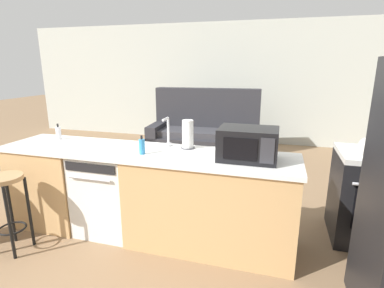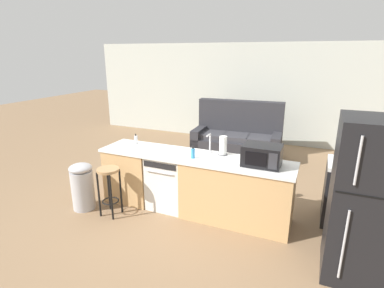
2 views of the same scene
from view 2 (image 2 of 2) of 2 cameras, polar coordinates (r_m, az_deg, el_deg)
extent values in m
plane|color=#896B4C|center=(4.82, -1.51, -12.11)|extent=(24.00, 24.00, 0.00)
cube|color=beige|center=(8.21, 12.99, 9.29)|extent=(10.00, 0.06, 2.60)
cube|color=tan|center=(5.05, -11.15, -5.58)|extent=(0.75, 0.62, 0.86)
cube|color=tan|center=(4.37, 8.44, -9.16)|extent=(1.55, 0.62, 0.86)
cube|color=white|center=(4.40, 0.18, -2.43)|extent=(2.94, 0.66, 0.04)
cube|color=brown|center=(4.74, 0.17, -12.04)|extent=(2.86, 0.56, 0.08)
cube|color=white|center=(4.73, -4.32, -7.04)|extent=(0.58, 0.58, 0.84)
cube|color=black|center=(4.35, -6.23, -4.15)|extent=(0.52, 0.01, 0.08)
cylinder|color=#B2B2B7|center=(4.38, -6.28, -5.43)|extent=(0.44, 0.02, 0.02)
cube|color=black|center=(4.80, 28.36, -8.75)|extent=(0.76, 0.64, 0.85)
cube|color=black|center=(4.48, 28.71, -9.98)|extent=(0.53, 0.01, 0.43)
cylinder|color=silver|center=(4.37, 29.16, -7.41)|extent=(0.61, 0.03, 0.03)
cube|color=silver|center=(4.63, 29.13, -3.71)|extent=(0.76, 0.64, 0.05)
torus|color=black|center=(4.49, 27.14, -3.78)|extent=(0.16, 0.16, 0.01)
torus|color=black|center=(4.53, 31.43, -4.25)|extent=(0.16, 0.16, 0.01)
torus|color=black|center=(4.73, 26.99, -2.75)|extent=(0.16, 0.16, 0.01)
torus|color=black|center=(4.77, 31.07, -3.21)|extent=(0.16, 0.16, 0.01)
cube|color=black|center=(3.62, 30.54, -9.45)|extent=(0.72, 0.70, 1.75)
cylinder|color=#B2B2B7|center=(3.05, 29.12, -2.83)|extent=(0.02, 0.02, 0.47)
cylinder|color=#B2B2B7|center=(3.42, 26.93, -16.79)|extent=(0.02, 0.02, 0.76)
cube|color=black|center=(3.21, 31.76, -8.73)|extent=(0.68, 0.01, 0.01)
cube|color=black|center=(4.08, 13.20, -2.10)|extent=(0.50, 0.36, 0.28)
cube|color=black|center=(3.91, 12.05, -2.84)|extent=(0.27, 0.01, 0.18)
cube|color=#2D2D33|center=(3.88, 15.15, -3.23)|extent=(0.11, 0.01, 0.21)
cylinder|color=silver|center=(4.51, 3.42, -1.46)|extent=(0.07, 0.07, 0.03)
cylinder|color=silver|center=(4.47, 3.45, 0.30)|extent=(0.02, 0.02, 0.26)
cylinder|color=silver|center=(4.37, 3.17, 1.69)|extent=(0.02, 0.14, 0.02)
cylinder|color=#4C4C51|center=(4.44, 5.89, -1.99)|extent=(0.14, 0.14, 0.01)
cylinder|color=white|center=(4.39, 5.94, -0.25)|extent=(0.11, 0.11, 0.27)
cylinder|color=#338CCC|center=(4.26, 0.18, -1.81)|extent=(0.06, 0.06, 0.14)
cylinder|color=black|center=(4.23, 0.18, -0.69)|extent=(0.02, 0.02, 0.04)
cylinder|color=silver|center=(4.99, -10.62, 0.75)|extent=(0.06, 0.06, 0.14)
cylinder|color=black|center=(4.97, -10.68, 1.73)|extent=(0.02, 0.02, 0.04)
sphere|color=silver|center=(4.46, 27.34, -2.69)|extent=(0.17, 0.17, 0.17)
sphere|color=black|center=(4.43, 27.51, -1.53)|extent=(0.03, 0.03, 0.03)
cone|color=silver|center=(4.46, 28.40, -2.60)|extent=(0.08, 0.04, 0.06)
cylinder|color=tan|center=(4.51, -15.72, -4.76)|extent=(0.32, 0.32, 0.04)
cylinder|color=black|center=(4.65, -17.32, -9.23)|extent=(0.03, 0.03, 0.70)
cylinder|color=black|center=(4.51, -15.11, -9.84)|extent=(0.03, 0.03, 0.70)
cylinder|color=black|center=(4.80, -15.58, -8.20)|extent=(0.03, 0.03, 0.70)
cylinder|color=black|center=(4.67, -13.41, -8.76)|extent=(0.03, 0.03, 0.70)
torus|color=black|center=(4.71, -15.23, -10.42)|extent=(0.25, 0.25, 0.02)
cylinder|color=#B7B7BC|center=(4.98, -20.06, -8.20)|extent=(0.34, 0.34, 0.62)
ellipsoid|color=#B7B7BC|center=(4.84, -20.49, -4.33)|extent=(0.35, 0.35, 0.14)
cube|color=#2D2D33|center=(7.10, 8.42, -0.66)|extent=(2.06, 1.03, 0.42)
cube|color=#2D2D33|center=(7.30, 9.08, 3.27)|extent=(2.01, 0.37, 1.27)
cube|color=#2D2D33|center=(7.29, 1.51, 0.80)|extent=(0.26, 0.91, 0.62)
cube|color=#2D2D33|center=(6.97, 15.72, -0.61)|extent=(0.26, 0.91, 0.62)
cube|color=#3B3B41|center=(7.10, 4.08, 1.75)|extent=(0.60, 0.67, 0.12)
cube|color=#3B3B41|center=(6.98, 8.44, 1.34)|extent=(0.60, 0.67, 0.12)
cube|color=#3B3B41|center=(6.90, 12.91, 0.90)|extent=(0.60, 0.67, 0.12)
camera|label=1|loc=(1.49, 5.45, -8.70)|focal=28.00mm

